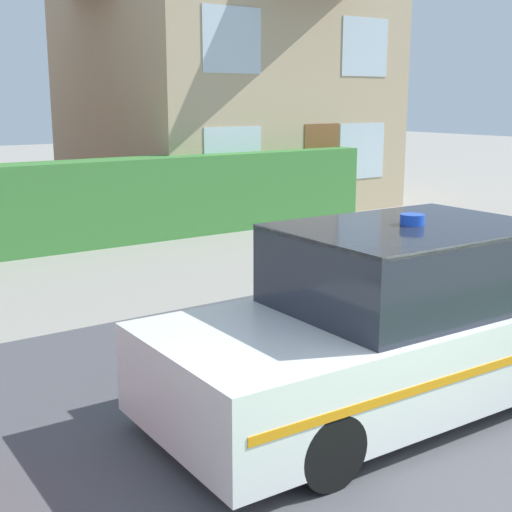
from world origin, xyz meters
TOP-DOWN VIEW (x-y plane):
  - road_strip at (0.00, 3.46)m, footprint 28.00×5.35m
  - garden_hedge at (0.62, 10.65)m, footprint 13.58×0.81m
  - police_car at (0.68, 2.54)m, footprint 4.45×1.91m
  - house_right at (6.24, 14.03)m, footprint 6.97×6.81m

SIDE VIEW (x-z plane):
  - road_strip at x=0.00m, z-range 0.00..0.01m
  - police_car at x=0.68m, z-range -0.09..1.60m
  - garden_hedge at x=0.62m, z-range 0.00..1.57m
  - house_right at x=6.24m, z-range 0.08..7.50m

